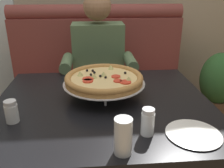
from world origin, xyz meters
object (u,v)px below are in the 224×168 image
(drinking_glass, at_px, (123,138))
(shaker_oregano, at_px, (12,113))
(shaker_parmesan, at_px, (148,124))
(booth_bench, at_px, (99,89))
(potted_plant, at_px, (218,84))
(diner_main, at_px, (98,66))
(plate_near_left, at_px, (194,133))
(pizza, at_px, (104,79))
(dining_table, at_px, (103,117))

(drinking_glass, bearing_deg, shaker_oregano, 151.06)
(shaker_parmesan, bearing_deg, shaker_oregano, 165.92)
(booth_bench, bearing_deg, potted_plant, 2.73)
(diner_main, distance_m, shaker_parmesan, 0.99)
(diner_main, distance_m, shaker_oregano, 0.93)
(shaker_parmesan, relative_size, drinking_glass, 0.82)
(booth_bench, distance_m, shaker_parmesan, 1.31)
(shaker_oregano, bearing_deg, drinking_glass, -28.94)
(diner_main, bearing_deg, booth_bench, 89.35)
(plate_near_left, xyz_separation_m, drinking_glass, (-0.30, -0.09, 0.05))
(plate_near_left, height_order, potted_plant, plate_near_left)
(diner_main, bearing_deg, shaker_oregano, -115.73)
(booth_bench, relative_size, shaker_oregano, 15.77)
(pizza, relative_size, plate_near_left, 1.94)
(dining_table, distance_m, shaker_oregano, 0.45)
(dining_table, height_order, potted_plant, dining_table)
(dining_table, bearing_deg, shaker_oregano, -158.72)
(plate_near_left, bearing_deg, dining_table, 137.13)
(shaker_oregano, bearing_deg, plate_near_left, -12.33)
(plate_near_left, bearing_deg, diner_main, 109.31)
(diner_main, distance_m, pizza, 0.61)
(dining_table, relative_size, drinking_glass, 7.96)
(booth_bench, relative_size, drinking_glass, 11.50)
(shaker_parmesan, distance_m, potted_plant, 1.70)
(booth_bench, height_order, shaker_oregano, booth_bench)
(shaker_parmesan, xyz_separation_m, drinking_glass, (-0.11, -0.11, 0.01))
(dining_table, bearing_deg, pizza, 82.75)
(booth_bench, distance_m, plate_near_left, 1.36)
(shaker_parmesan, relative_size, shaker_oregano, 1.12)
(dining_table, relative_size, pizza, 2.56)
(booth_bench, height_order, pizza, booth_bench)
(shaker_oregano, bearing_deg, potted_plant, 36.11)
(diner_main, distance_m, drinking_glass, 1.09)
(drinking_glass, bearing_deg, potted_plant, 51.25)
(dining_table, xyz_separation_m, drinking_glass, (0.05, -0.41, 0.15))
(pizza, bearing_deg, shaker_parmesan, -67.77)
(dining_table, relative_size, plate_near_left, 4.97)
(booth_bench, relative_size, pizza, 3.70)
(booth_bench, distance_m, dining_table, 0.97)
(dining_table, relative_size, shaker_parmesan, 9.72)
(booth_bench, xyz_separation_m, potted_plant, (1.18, 0.06, -0.01))
(booth_bench, distance_m, drinking_glass, 1.41)
(dining_table, bearing_deg, booth_bench, 90.00)
(shaker_parmesan, relative_size, potted_plant, 0.16)
(shaker_oregano, relative_size, potted_plant, 0.14)
(drinking_glass, distance_m, potted_plant, 1.85)
(dining_table, bearing_deg, potted_plant, 40.23)
(pizza, height_order, shaker_parmesan, pizza)
(diner_main, xyz_separation_m, drinking_glass, (0.05, -1.09, 0.09))
(pizza, bearing_deg, dining_table, -97.25)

